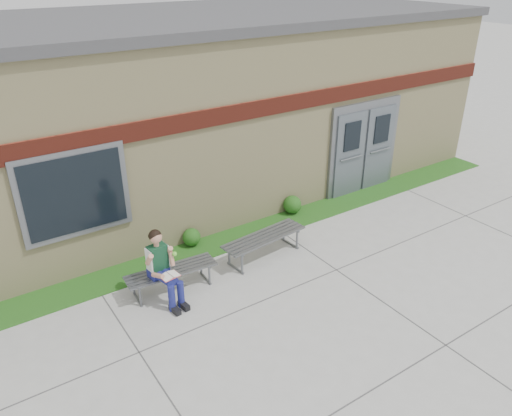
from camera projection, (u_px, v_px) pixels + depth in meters
ground at (313, 301)px, 8.69m from camera, size 80.00×80.00×0.00m
grass_strip at (235, 238)px, 10.61m from camera, size 16.00×0.80×0.02m
school_building at (160, 106)px, 12.18m from camera, size 16.20×6.22×4.20m
bench_left at (172, 274)px, 8.86m from camera, size 1.65×0.56×0.42m
bench_right at (264, 241)px, 9.84m from camera, size 1.83×0.68×0.47m
girl at (163, 267)px, 8.43m from camera, size 0.52×0.84×1.33m
shrub_mid at (192, 237)px, 10.27m from camera, size 0.37×0.37×0.37m
shrub_east at (292, 205)px, 11.56m from camera, size 0.42×0.42×0.42m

